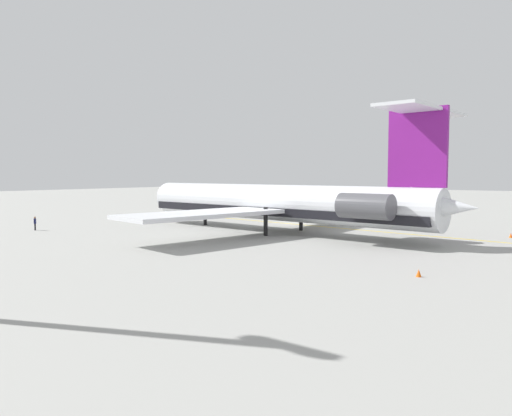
% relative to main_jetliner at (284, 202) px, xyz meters
% --- Properties ---
extents(ground, '(340.33, 340.33, 0.00)m').
position_rel_main_jetliner_xyz_m(ground, '(5.32, -10.14, -3.77)').
color(ground, '#9E9E99').
extents(main_jetliner, '(47.53, 42.15, 13.84)m').
position_rel_main_jetliner_xyz_m(main_jetliner, '(0.00, 0.00, 0.00)').
color(main_jetliner, silver).
rests_on(main_jetliner, ground).
extents(ground_crew_near_nose, '(0.29, 0.42, 1.80)m').
position_rel_main_jetliner_xyz_m(ground_crew_near_nose, '(27.14, 17.13, -2.64)').
color(ground_crew_near_nose, black).
rests_on(ground_crew_near_nose, ground).
extents(ground_crew_near_tail, '(0.37, 0.31, 1.78)m').
position_rel_main_jetliner_xyz_m(ground_crew_near_tail, '(25.19, -24.34, -2.65)').
color(ground_crew_near_tail, black).
rests_on(ground_crew_near_tail, ground).
extents(safety_cone_wingtip, '(0.40, 0.40, 0.55)m').
position_rel_main_jetliner_xyz_m(safety_cone_wingtip, '(-22.05, 15.66, -3.50)').
color(safety_cone_wingtip, '#EA590F').
rests_on(safety_cone_wingtip, ground).
extents(safety_cone_tail, '(0.40, 0.40, 0.55)m').
position_rel_main_jetliner_xyz_m(safety_cone_tail, '(-23.25, -11.89, -3.50)').
color(safety_cone_tail, '#EA590F').
rests_on(safety_cone_tail, ground).
extents(taxiway_centreline, '(70.61, 6.90, 0.01)m').
position_rel_main_jetliner_xyz_m(taxiway_centreline, '(1.33, -9.38, -3.77)').
color(taxiway_centreline, gold).
rests_on(taxiway_centreline, ground).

